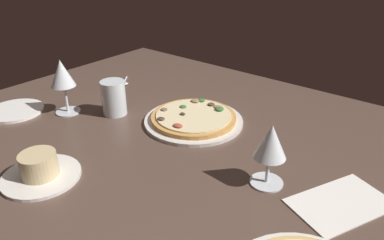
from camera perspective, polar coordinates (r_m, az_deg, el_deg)
name	(u,v)px	position (r cm, az deg, el deg)	size (l,w,h in cm)	color
dining_table	(190,143)	(99.52, -0.27, -3.72)	(150.00, 110.00, 4.00)	brown
pizza_main	(194,119)	(105.77, 0.26, 0.23)	(29.20, 29.20, 3.39)	silver
ramekin_on_saucer	(40,169)	(88.42, -23.07, -7.24)	(17.59, 17.59, 6.28)	silver
wine_glass_far	(271,144)	(77.34, 12.42, -3.75)	(7.45, 7.45, 14.58)	silver
wine_glass_near	(62,76)	(114.60, -19.99, 6.64)	(7.59, 7.59, 16.98)	silver
water_glass	(114,100)	(112.23, -12.33, 3.16)	(7.41, 7.41, 10.68)	silver
side_plate	(15,111)	(125.42, -26.35, 1.34)	(17.18, 17.18, 0.90)	white
paper_menu	(341,203)	(81.53, 22.63, -12.16)	(12.50, 20.59, 0.30)	white
spoon	(123,83)	(137.12, -10.88, 5.85)	(7.28, 8.50, 1.00)	silver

